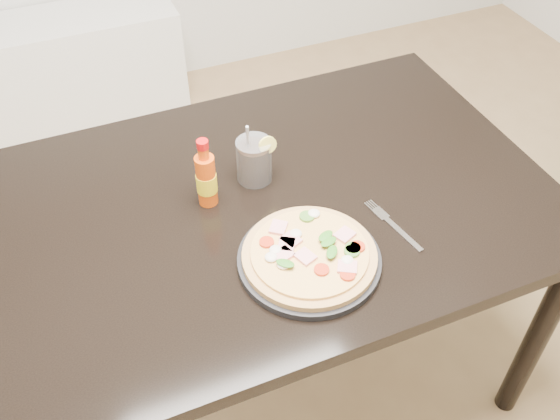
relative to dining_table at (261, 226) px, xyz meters
name	(u,v)px	position (x,y,z in m)	size (l,w,h in m)	color
dining_table	(261,226)	(0.00, 0.00, 0.00)	(1.40, 0.90, 0.75)	black
plate	(309,260)	(0.03, -0.22, 0.09)	(0.31, 0.31, 0.02)	black
pizza	(309,254)	(0.03, -0.22, 0.11)	(0.29, 0.29, 0.03)	tan
hot_sauce_bottle	(206,179)	(-0.11, 0.05, 0.16)	(0.06, 0.06, 0.18)	#DD4B0D
cola_cup	(254,161)	(0.02, 0.08, 0.14)	(0.09, 0.09, 0.18)	black
fork	(392,224)	(0.25, -0.19, 0.09)	(0.05, 0.19, 0.00)	silver
media_console	(24,80)	(-0.50, 1.63, -0.42)	(1.40, 0.34, 0.50)	white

